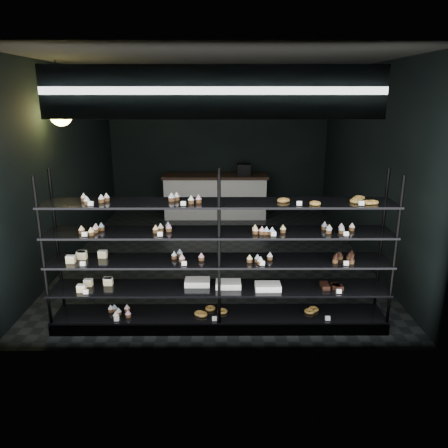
# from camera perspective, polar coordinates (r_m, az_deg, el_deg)

# --- Properties ---
(room) EXTENTS (5.01, 6.01, 3.20)m
(room) POSITION_cam_1_polar(r_m,az_deg,el_deg) (7.33, -0.89, 7.74)
(room) COLOR black
(room) RESTS_ON ground
(display_shelf) EXTENTS (4.00, 0.50, 1.91)m
(display_shelf) POSITION_cam_1_polar(r_m,az_deg,el_deg) (5.23, -0.98, -7.08)
(display_shelf) COLOR black
(display_shelf) RESTS_ON room
(signage) EXTENTS (3.30, 0.05, 0.50)m
(signage) POSITION_cam_1_polar(r_m,az_deg,el_deg) (4.31, -1.38, 16.84)
(signage) COLOR #0D0C40
(signage) RESTS_ON room
(pendant_lamp) EXTENTS (0.31, 0.31, 0.89)m
(pendant_lamp) POSITION_cam_1_polar(r_m,az_deg,el_deg) (6.75, -20.57, 13.22)
(pendant_lamp) COLOR black
(pendant_lamp) RESTS_ON room
(service_counter) EXTENTS (2.37, 0.65, 1.23)m
(service_counter) POSITION_cam_1_polar(r_m,az_deg,el_deg) (9.99, -1.09, 3.74)
(service_counter) COLOR silver
(service_counter) RESTS_ON room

